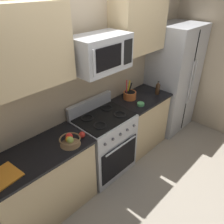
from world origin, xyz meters
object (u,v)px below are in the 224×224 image
(refrigerator, at_px, (172,80))
(prep_bowl, at_px, (141,104))
(cutting_board, at_px, (0,178))
(range_oven, at_px, (104,143))
(apple_loose, at_px, (82,135))
(fruit_basket, at_px, (70,140))
(utensil_crock, at_px, (130,95))
(microwave, at_px, (100,53))
(bottle_soy, at_px, (158,88))

(refrigerator, distance_m, prep_bowl, 1.10)
(cutting_board, height_order, prep_bowl, prep_bowl)
(range_oven, bearing_deg, apple_loose, -164.53)
(prep_bowl, bearing_deg, fruit_basket, 178.98)
(refrigerator, relative_size, utensil_crock, 6.30)
(range_oven, distance_m, fruit_basket, 0.81)
(refrigerator, height_order, apple_loose, refrigerator)
(range_oven, bearing_deg, prep_bowl, -13.69)
(microwave, bearing_deg, fruit_basket, -166.60)
(fruit_basket, relative_size, prep_bowl, 2.22)
(range_oven, distance_m, bottle_soy, 1.22)
(prep_bowl, bearing_deg, range_oven, 166.31)
(utensil_crock, relative_size, prep_bowl, 2.82)
(bottle_soy, xyz_separation_m, prep_bowl, (-0.48, -0.04, -0.08))
(apple_loose, bearing_deg, prep_bowl, -0.98)
(microwave, height_order, cutting_board, microwave)
(prep_bowl, bearing_deg, bottle_soy, 4.88)
(microwave, relative_size, fruit_basket, 2.92)
(bottle_soy, relative_size, prep_bowl, 2.02)
(cutting_board, xyz_separation_m, prep_bowl, (2.00, -0.08, 0.01))
(cutting_board, bearing_deg, bottle_soy, -0.83)
(utensil_crock, distance_m, apple_loose, 1.16)
(refrigerator, relative_size, bottle_soy, 8.78)
(fruit_basket, xyz_separation_m, prep_bowl, (1.25, -0.02, -0.03))
(range_oven, bearing_deg, refrigerator, -0.58)
(utensil_crock, xyz_separation_m, prep_bowl, (-0.05, -0.25, -0.04))
(cutting_board, bearing_deg, utensil_crock, 4.91)
(refrigerator, height_order, fruit_basket, refrigerator)
(utensil_crock, bearing_deg, cutting_board, -175.09)
(utensil_crock, bearing_deg, prep_bowl, -101.52)
(refrigerator, height_order, cutting_board, refrigerator)
(refrigerator, relative_size, fruit_basket, 8.00)
(range_oven, distance_m, cutting_board, 1.46)
(apple_loose, xyz_separation_m, bottle_soy, (1.56, 0.02, 0.06))
(apple_loose, bearing_deg, range_oven, 15.47)
(utensil_crock, xyz_separation_m, fruit_basket, (-1.30, -0.23, -0.01))
(range_oven, relative_size, utensil_crock, 3.64)
(fruit_basket, height_order, prep_bowl, fruit_basket)
(utensil_crock, bearing_deg, apple_loose, -168.28)
(range_oven, height_order, prep_bowl, range_oven)
(refrigerator, bearing_deg, prep_bowl, -173.15)
(refrigerator, bearing_deg, utensil_crock, 173.32)
(microwave, distance_m, utensil_crock, 1.04)
(apple_loose, xyz_separation_m, cutting_board, (-0.92, 0.06, -0.03))
(fruit_basket, xyz_separation_m, bottle_soy, (1.73, 0.02, 0.05))
(prep_bowl, bearing_deg, microwave, 164.09)
(apple_loose, height_order, prep_bowl, apple_loose)
(cutting_board, xyz_separation_m, bottle_soy, (2.48, -0.04, 0.09))
(bottle_soy, bearing_deg, cutting_board, 179.17)
(microwave, distance_m, cutting_board, 1.63)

